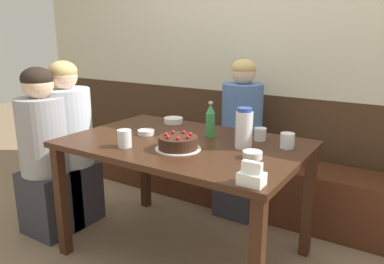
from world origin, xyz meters
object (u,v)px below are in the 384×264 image
(water_pitcher, at_px, (244,129))
(napkin_holder, at_px, (252,176))
(bench_seat, at_px, (241,180))
(bowl_side_dish, at_px, (173,120))
(soju_bottle, at_px, (210,120))
(glass_shot_small, at_px, (287,141))
(glass_tumbler_short, at_px, (125,138))
(person_teal_shirt, at_px, (45,156))
(person_grey_tee, at_px, (69,146))
(glass_water_tall, at_px, (260,134))
(bowl_rice_small, at_px, (252,155))
(birthday_cake, at_px, (178,143))
(bowl_soup_white, at_px, (146,132))
(person_pale_blue_shirt, at_px, (241,145))

(water_pitcher, distance_m, napkin_holder, 0.53)
(bench_seat, height_order, bowl_side_dish, bowl_side_dish)
(soju_bottle, distance_m, glass_shot_small, 0.48)
(glass_tumbler_short, bearing_deg, person_teal_shirt, -179.99)
(bench_seat, height_order, person_grey_tee, person_grey_tee)
(water_pitcher, relative_size, glass_water_tall, 3.04)
(person_teal_shirt, bearing_deg, glass_shot_small, 17.43)
(bowl_rice_small, bearing_deg, glass_water_tall, 106.28)
(glass_water_tall, height_order, glass_tumbler_short, glass_tumbler_short)
(napkin_holder, xyz_separation_m, bowl_side_dish, (-0.93, 0.75, -0.02))
(glass_tumbler_short, bearing_deg, napkin_holder, -8.29)
(napkin_holder, xyz_separation_m, glass_water_tall, (-0.24, 0.66, -0.00))
(water_pitcher, height_order, napkin_holder, water_pitcher)
(bench_seat, xyz_separation_m, glass_tumbler_short, (-0.22, -1.10, 0.59))
(bench_seat, bearing_deg, water_pitcher, -65.08)
(bench_seat, xyz_separation_m, glass_shot_small, (0.56, -0.63, 0.58))
(birthday_cake, bearing_deg, napkin_holder, -24.19)
(bench_seat, xyz_separation_m, person_grey_tee, (-0.96, -0.90, 0.36))
(glass_shot_small, bearing_deg, water_pitcher, -146.99)
(birthday_cake, distance_m, person_grey_tee, 1.05)
(person_teal_shirt, bearing_deg, water_pitcher, 14.64)
(bench_seat, relative_size, soju_bottle, 12.62)
(bowl_soup_white, relative_size, glass_water_tall, 1.42)
(soju_bottle, relative_size, bowl_soup_white, 2.07)
(soju_bottle, relative_size, bowl_side_dish, 1.63)
(birthday_cake, relative_size, person_pale_blue_shirt, 0.21)
(bowl_rice_small, height_order, person_pale_blue_shirt, person_pale_blue_shirt)
(water_pitcher, height_order, bowl_soup_white, water_pitcher)
(glass_water_tall, height_order, person_teal_shirt, person_teal_shirt)
(soju_bottle, bearing_deg, glass_water_tall, 18.02)
(water_pitcher, xyz_separation_m, glass_water_tall, (0.02, 0.20, -0.07))
(bowl_rice_small, relative_size, person_teal_shirt, 0.09)
(bowl_rice_small, xyz_separation_m, glass_tumbler_short, (-0.69, -0.21, 0.03))
(bench_seat, height_order, birthday_cake, birthday_cake)
(bowl_side_dish, bearing_deg, napkin_holder, -38.61)
(water_pitcher, height_order, glass_tumbler_short, water_pitcher)
(birthday_cake, bearing_deg, water_pitcher, 36.53)
(water_pitcher, height_order, glass_water_tall, water_pitcher)
(soju_bottle, xyz_separation_m, glass_water_tall, (0.29, 0.09, -0.07))
(water_pitcher, bearing_deg, glass_water_tall, 84.81)
(bench_seat, distance_m, glass_tumbler_short, 1.27)
(soju_bottle, height_order, glass_water_tall, soju_bottle)
(birthday_cake, relative_size, glass_water_tall, 3.38)
(birthday_cake, xyz_separation_m, glass_shot_small, (0.50, 0.35, 0.01))
(glass_tumbler_short, height_order, person_grey_tee, person_grey_tee)
(soju_bottle, bearing_deg, water_pitcher, -20.54)
(water_pitcher, relative_size, bowl_soup_white, 2.15)
(bench_seat, height_order, bowl_soup_white, bowl_soup_white)
(water_pitcher, height_order, person_teal_shirt, person_teal_shirt)
(bowl_rice_small, height_order, person_teal_shirt, person_teal_shirt)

